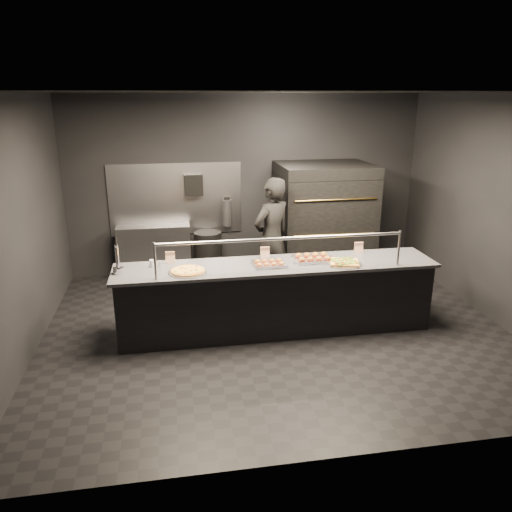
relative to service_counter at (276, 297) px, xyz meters
The scene contains 15 objects.
room 1.03m from the service_counter, 115.57° to the left, with size 6.04×6.00×3.00m.
service_counter is the anchor object (origin of this frame).
pizza_oven 2.30m from the service_counter, 57.73° to the left, with size 1.50×1.23×1.91m.
prep_shelf 2.82m from the service_counter, 124.59° to the left, with size 1.20×0.35×0.90m, color #99999E.
towel_dispenser 2.78m from the service_counter, 110.63° to the left, with size 0.30×0.20×0.35m, color black.
fire_extinguisher 2.50m from the service_counter, 98.30° to the left, with size 0.14×0.14×0.51m.
beer_tap 2.04m from the service_counter, behind, with size 0.13×0.18×0.49m.
round_pizza 1.23m from the service_counter, behind, with size 0.47×0.47×0.03m.
slider_tray_a 0.49m from the service_counter, 158.00° to the right, with size 0.44×0.34×0.07m.
slider_tray_b 0.70m from the service_counter, ahead, with size 0.58×0.49×0.08m.
square_pizza 0.98m from the service_counter, ahead, with size 0.45×0.45×0.05m.
condiment_jar 1.62m from the service_counter, behind, with size 0.14×0.06×0.09m.
tent_cards 0.60m from the service_counter, 104.74° to the left, with size 2.65×0.04×0.15m.
trash_bin 2.33m from the service_counter, 107.63° to the left, with size 0.46×0.46×0.77m, color black.
worker 1.26m from the service_counter, 81.35° to the left, with size 0.67×0.44×1.84m, color black.
Camera 1 is at (-1.28, -5.87, 2.98)m, focal length 35.00 mm.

